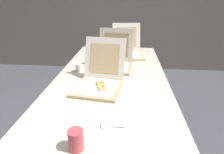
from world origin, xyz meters
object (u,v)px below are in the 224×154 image
napkin_pile (112,121)px  cup_white_mid (79,68)px  pizza_box_back (128,51)px  cup_printed_front (76,140)px  pizza_box_front (99,81)px  cup_white_far (89,60)px  pizza_box_middle (114,62)px  table (111,81)px

napkin_pile → cup_white_mid: bearing=116.7°
pizza_box_back → cup_printed_front: (-0.22, -1.51, -0.00)m
pizza_box_front → napkin_pile: size_ratio=2.98×
pizza_box_back → cup_white_far: bearing=-147.9°
pizza_box_middle → cup_white_mid: size_ratio=4.99×
pizza_box_front → cup_printed_front: (-0.01, -0.65, 0.00)m
pizza_box_front → cup_printed_front: size_ratio=4.79×
table → napkin_pile: napkin_pile is taller
table → pizza_box_front: bearing=-108.5°
cup_white_mid → cup_white_far: same height
pizza_box_front → cup_white_mid: size_ratio=6.56×
cup_printed_front → napkin_pile: (0.15, 0.22, -0.05)m
table → cup_white_far: 0.42m
cup_white_mid → cup_white_far: (0.05, 0.23, 0.00)m
pizza_box_front → pizza_box_back: bearing=84.4°
pizza_box_middle → cup_white_mid: bearing=-150.4°
pizza_box_front → pizza_box_back: 0.88m
pizza_box_front → pizza_box_back: (0.21, 0.86, 0.00)m
cup_white_far → pizza_box_back: bearing=39.2°
pizza_box_front → cup_white_mid: (-0.24, 0.31, -0.01)m
pizza_box_middle → napkin_pile: 0.89m
table → napkin_pile: (0.06, -0.65, 0.05)m
pizza_box_middle → cup_white_mid: 0.35m
table → pizza_box_middle: (0.01, 0.23, 0.10)m
pizza_box_front → cup_white_far: bearing=117.5°
cup_white_mid → cup_white_far: 0.23m
pizza_box_front → cup_white_far: size_ratio=6.56×
pizza_box_back → cup_white_far: 0.51m
napkin_pile → pizza_box_front: bearing=107.5°
cup_white_far → napkin_pile: 1.02m
table → cup_printed_front: 0.88m
pizza_box_middle → pizza_box_back: bearing=77.7°
pizza_box_middle → cup_white_far: pizza_box_middle is taller
pizza_box_back → pizza_box_middle: bearing=-114.5°
pizza_box_back → cup_white_mid: bearing=-136.0°
table → cup_white_mid: size_ratio=27.22×
napkin_pile → pizza_box_back: bearing=86.8°
cup_white_mid → napkin_pile: bearing=-63.3°
pizza_box_front → cup_white_mid: bearing=135.6°
pizza_box_middle → table: bearing=-86.9°
pizza_box_front → pizza_box_middle: bearing=87.9°
pizza_box_back → cup_white_mid: size_ratio=6.34×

